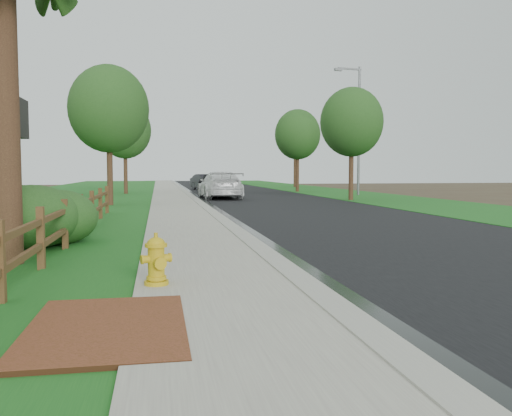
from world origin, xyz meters
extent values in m
plane|color=#3E2F22|center=(0.00, 0.00, 0.00)|extent=(120.00, 120.00, 0.00)
cube|color=black|center=(4.60, 35.00, 0.01)|extent=(8.00, 90.00, 0.02)
cube|color=gray|center=(0.40, 35.00, 0.06)|extent=(0.40, 90.00, 0.12)
cube|color=black|center=(0.75, 35.00, 0.02)|extent=(0.50, 90.00, 0.00)
cube|color=gray|center=(-0.90, 35.00, 0.05)|extent=(2.20, 90.00, 0.10)
cube|color=#18561B|center=(-2.80, 35.00, 0.03)|extent=(1.60, 90.00, 0.06)
cube|color=#18561B|center=(-8.00, 35.00, 0.02)|extent=(9.00, 90.00, 0.04)
cube|color=#18561B|center=(11.50, 35.00, 0.02)|extent=(6.00, 90.00, 0.04)
cube|color=brown|center=(-2.20, -1.00, 0.06)|extent=(1.60, 2.40, 0.11)
cube|color=#4F321A|center=(-3.60, 0.40, 0.55)|extent=(0.12, 0.12, 1.10)
cube|color=#4F321A|center=(-3.60, 2.80, 0.55)|extent=(0.12, 0.12, 1.10)
cube|color=#4F321A|center=(-3.60, 5.20, 0.55)|extent=(0.12, 0.12, 1.10)
cube|color=#4F321A|center=(-3.60, 7.60, 0.55)|extent=(0.12, 0.12, 1.10)
cube|color=#4F321A|center=(-3.60, 10.00, 0.55)|extent=(0.12, 0.12, 1.10)
cube|color=#4F321A|center=(-3.60, 12.40, 0.55)|extent=(0.12, 0.12, 1.10)
cube|color=#4F321A|center=(-3.60, 14.80, 0.55)|extent=(0.12, 0.12, 1.10)
cube|color=#4F321A|center=(-3.60, 1.60, 0.45)|extent=(0.08, 2.35, 0.10)
cube|color=#4F321A|center=(-3.60, 1.60, 0.85)|extent=(0.08, 2.35, 0.10)
cube|color=#4F321A|center=(-3.60, 4.00, 0.45)|extent=(0.08, 2.35, 0.10)
cube|color=#4F321A|center=(-3.60, 4.00, 0.85)|extent=(0.08, 2.35, 0.10)
cube|color=#4F321A|center=(-3.60, 6.40, 0.45)|extent=(0.08, 2.35, 0.10)
cube|color=#4F321A|center=(-3.60, 6.40, 0.85)|extent=(0.08, 2.35, 0.10)
cube|color=#4F321A|center=(-3.60, 8.80, 0.45)|extent=(0.08, 2.35, 0.10)
cube|color=#4F321A|center=(-3.60, 8.80, 0.85)|extent=(0.08, 2.35, 0.10)
cube|color=#4F321A|center=(-3.60, 11.20, 0.45)|extent=(0.08, 2.35, 0.10)
cube|color=#4F321A|center=(-3.60, 11.20, 0.85)|extent=(0.08, 2.35, 0.10)
cube|color=#4F321A|center=(-3.60, 13.60, 0.45)|extent=(0.08, 2.35, 0.10)
cube|color=#4F321A|center=(-3.60, 13.60, 0.85)|extent=(0.08, 2.35, 0.10)
cylinder|color=#361F16|center=(-4.30, 3.50, 2.75)|extent=(0.52, 0.52, 5.50)
cylinder|color=gold|center=(-1.70, 0.96, 0.13)|extent=(0.34, 0.34, 0.06)
cylinder|color=gold|center=(-1.70, 0.96, 0.40)|extent=(0.23, 0.23, 0.52)
cylinder|color=gold|center=(-1.70, 0.96, 0.20)|extent=(0.28, 0.28, 0.05)
cylinder|color=gold|center=(-1.70, 0.96, 0.66)|extent=(0.31, 0.31, 0.05)
ellipsoid|color=gold|center=(-1.70, 0.96, 0.68)|extent=(0.25, 0.25, 0.19)
cylinder|color=gold|center=(-1.70, 0.96, 0.80)|extent=(0.06, 0.06, 0.07)
cylinder|color=gold|center=(-1.66, 0.82, 0.43)|extent=(0.18, 0.16, 0.15)
cylinder|color=gold|center=(-1.86, 0.91, 0.47)|extent=(0.16, 0.15, 0.12)
cylinder|color=gold|center=(-1.54, 1.01, 0.47)|extent=(0.16, 0.15, 0.12)
imported|color=silver|center=(2.00, 25.63, 0.81)|extent=(2.42, 5.55, 1.59)
imported|color=black|center=(2.53, 33.79, 0.79)|extent=(3.07, 4.87, 1.55)
imported|color=black|center=(2.45, 39.74, 0.70)|extent=(2.70, 4.34, 1.35)
cylinder|color=slate|center=(11.64, 28.00, 4.28)|extent=(0.17, 0.17, 8.57)
cube|color=slate|center=(10.89, 27.86, 8.38)|extent=(1.71, 0.42, 0.11)
cube|color=slate|center=(10.05, 27.71, 8.28)|extent=(0.55, 0.30, 0.17)
ellipsoid|color=brown|center=(-3.90, 6.36, 0.31)|extent=(1.07, 0.90, 0.63)
ellipsoid|color=#1B4518|center=(-4.35, 5.62, 0.70)|extent=(2.63, 2.63, 1.40)
ellipsoid|color=#1B4518|center=(-3.90, 6.19, 0.63)|extent=(2.23, 2.23, 1.27)
cylinder|color=#361F16|center=(-3.90, 19.94, 2.01)|extent=(0.28, 0.28, 4.02)
ellipsoid|color=#1B4518|center=(-3.90, 19.94, 4.60)|extent=(3.76, 3.76, 4.14)
cylinder|color=#361F16|center=(9.00, 22.23, 1.92)|extent=(0.26, 0.26, 3.83)
ellipsoid|color=#1B4518|center=(9.00, 22.23, 4.38)|extent=(3.51, 3.51, 3.86)
cylinder|color=#361F16|center=(-3.90, 32.82, 1.98)|extent=(0.27, 0.27, 3.96)
ellipsoid|color=#1B4518|center=(-3.90, 32.82, 4.53)|extent=(3.66, 3.66, 4.02)
cylinder|color=#361F16|center=(9.10, 34.46, 1.96)|extent=(0.27, 0.27, 3.93)
ellipsoid|color=#1B4518|center=(9.10, 34.46, 4.49)|extent=(3.55, 3.55, 3.91)
cylinder|color=#361F16|center=(11.73, 45.39, 2.21)|extent=(0.30, 0.30, 4.41)
ellipsoid|color=#1B4518|center=(11.73, 45.39, 5.04)|extent=(3.90, 3.90, 4.29)
camera|label=1|loc=(-1.67, -6.68, 1.70)|focal=38.00mm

